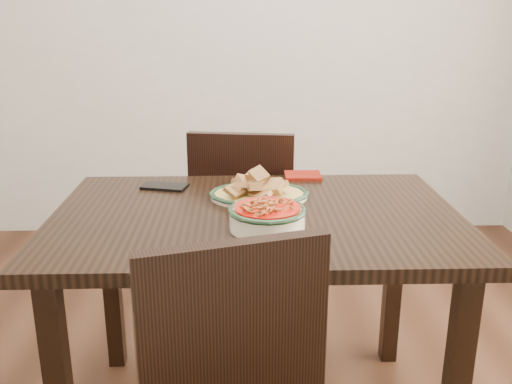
{
  "coord_description": "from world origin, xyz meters",
  "views": [
    {
      "loc": [
        0.02,
        -1.71,
        1.34
      ],
      "look_at": [
        0.07,
        -0.03,
        0.81
      ],
      "focal_mm": 40.0,
      "sensor_mm": 36.0,
      "label": 1
    }
  ],
  "objects_px": {
    "fish_plate": "(259,185)",
    "chair_far": "(245,218)",
    "noodle_bowl": "(267,214)",
    "dining_table": "(256,241)",
    "smartphone": "(165,187)"
  },
  "relations": [
    {
      "from": "chair_far",
      "to": "noodle_bowl",
      "type": "bearing_deg",
      "value": 102.67
    },
    {
      "from": "chair_far",
      "to": "fish_plate",
      "type": "distance_m",
      "value": 0.57
    },
    {
      "from": "chair_far",
      "to": "fish_plate",
      "type": "height_order",
      "value": "chair_far"
    },
    {
      "from": "dining_table",
      "to": "fish_plate",
      "type": "relative_size",
      "value": 3.89
    },
    {
      "from": "fish_plate",
      "to": "smartphone",
      "type": "distance_m",
      "value": 0.35
    },
    {
      "from": "fish_plate",
      "to": "noodle_bowl",
      "type": "relative_size",
      "value": 1.44
    },
    {
      "from": "chair_far",
      "to": "noodle_bowl",
      "type": "xyz_separation_m",
      "value": [
        0.06,
        -0.77,
        0.29
      ]
    },
    {
      "from": "fish_plate",
      "to": "dining_table",
      "type": "bearing_deg",
      "value": -95.41
    },
    {
      "from": "dining_table",
      "to": "smartphone",
      "type": "distance_m",
      "value": 0.42
    },
    {
      "from": "fish_plate",
      "to": "smartphone",
      "type": "bearing_deg",
      "value": 159.39
    },
    {
      "from": "chair_far",
      "to": "fish_plate",
      "type": "bearing_deg",
      "value": 103.54
    },
    {
      "from": "smartphone",
      "to": "fish_plate",
      "type": "bearing_deg",
      "value": -6.41
    },
    {
      "from": "fish_plate",
      "to": "chair_far",
      "type": "bearing_deg",
      "value": 95.09
    },
    {
      "from": "dining_table",
      "to": "smartphone",
      "type": "height_order",
      "value": "smartphone"
    },
    {
      "from": "chair_far",
      "to": "noodle_bowl",
      "type": "height_order",
      "value": "chair_far"
    }
  ]
}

